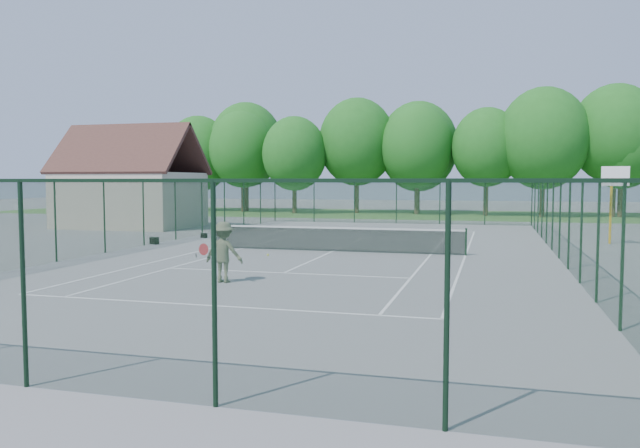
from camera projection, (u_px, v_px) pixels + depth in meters
The scene contains 11 objects.
ground at pixel (333, 251), 26.38m from camera, with size 140.00×140.00×0.00m, color gray.
grass_far at pixel (416, 214), 55.22m from camera, with size 80.00×16.00×0.01m, color #487C33.
court_lines at pixel (333, 251), 26.38m from camera, with size 11.05×23.85×0.01m.
tennis_net at pixel (333, 238), 26.34m from camera, with size 11.08×0.08×1.10m.
fence_enclosure at pixel (333, 215), 26.27m from camera, with size 18.05×36.05×3.02m.
utility_building at pixel (130, 179), 40.04m from camera, with size 8.60×6.27×6.63m.
tree_line_far at pixel (417, 146), 54.80m from camera, with size 39.40×6.40×9.70m.
basketball_goal at pixel (613, 190), 28.94m from camera, with size 1.20×1.43×3.65m.
sports_bag_a at pixel (154, 241), 29.38m from camera, with size 0.41×0.25×0.33m, color black.
sports_bag_b at pixel (204, 236), 32.61m from camera, with size 0.31×0.19×0.24m, color black.
tennis_player at pixel (224, 252), 18.34m from camera, with size 2.15×0.89×1.79m.
Camera 1 is at (6.50, -25.42, 3.00)m, focal length 35.00 mm.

